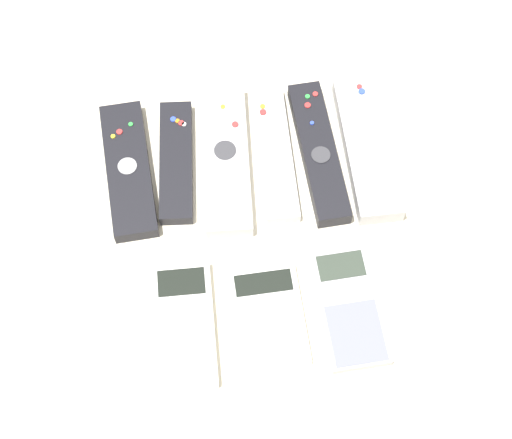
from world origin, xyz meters
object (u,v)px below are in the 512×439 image
object	(u,v)px
remote_0	(128,170)
calculator_1	(267,318)
remote_5	(367,148)
remote_1	(176,162)
remote_3	(275,154)
remote_2	(226,159)
remote_4	(318,152)
calculator_0	(184,325)
calculator_2	(349,307)

from	to	relation	value
remote_0	calculator_1	world-z (taller)	remote_0
remote_5	remote_1	bearing A→B (deg)	176.88
remote_1	remote_5	distance (m)	0.25
remote_3	calculator_1	world-z (taller)	remote_3
remote_0	remote_2	xyz separation A→B (m)	(0.13, 0.00, 0.00)
remote_1	remote_4	bearing A→B (deg)	1.48
remote_4	remote_5	xyz separation A→B (m)	(0.06, -0.00, 0.00)
calculator_0	remote_3	bearing A→B (deg)	59.56
calculator_0	remote_2	bearing A→B (deg)	73.08
remote_0	calculator_2	world-z (taller)	remote_0
remote_1	calculator_2	bearing A→B (deg)	-45.22
remote_5	calculator_0	world-z (taller)	remote_5
remote_1	calculator_2	distance (m)	0.29
remote_0	remote_1	xyz separation A→B (m)	(0.06, 0.01, -0.00)
remote_0	calculator_0	distance (m)	0.22
remote_4	calculator_1	distance (m)	0.23
remote_3	remote_0	bearing A→B (deg)	-178.67
remote_5	calculator_0	bearing A→B (deg)	-140.90
remote_1	remote_2	size ratio (longest dim) A/B	0.81
remote_1	remote_5	xyz separation A→B (m)	(0.25, -0.01, 0.00)
remote_4	remote_3	bearing A→B (deg)	170.56
remote_2	remote_0	bearing A→B (deg)	-176.86
remote_4	remote_1	bearing A→B (deg)	174.05
remote_5	remote_0	bearing A→B (deg)	178.44
remote_0	calculator_0	bearing A→B (deg)	-79.22
calculator_1	remote_2	bearing A→B (deg)	95.63
remote_4	calculator_0	world-z (taller)	remote_4
calculator_1	remote_4	bearing A→B (deg)	64.95
remote_2	remote_1	bearing A→B (deg)	178.08
remote_3	remote_4	distance (m)	0.06
remote_2	remote_4	bearing A→B (deg)	1.48
calculator_0	calculator_2	world-z (taller)	calculator_0
remote_1	remote_2	world-z (taller)	remote_2
remote_0	calculator_2	xyz separation A→B (m)	(0.25, -0.21, -0.00)
remote_0	remote_3	size ratio (longest dim) A/B	1.01
remote_1	calculator_0	bearing A→B (deg)	-87.62
calculator_1	remote_0	bearing A→B (deg)	123.54
remote_2	remote_5	size ratio (longest dim) A/B	1.04
remote_5	calculator_0	xyz separation A→B (m)	(-0.25, -0.21, -0.00)
calculator_0	calculator_1	xyz separation A→B (m)	(0.10, 0.00, -0.00)
remote_3	remote_5	xyz separation A→B (m)	(0.12, -0.01, 0.00)
remote_2	remote_4	distance (m)	0.12
remote_4	remote_0	bearing A→B (deg)	176.08
remote_1	remote_2	bearing A→B (deg)	-0.74
remote_0	remote_4	bearing A→B (deg)	-4.09
calculator_0	remote_1	bearing A→B (deg)	89.34
remote_3	remote_4	bearing A→B (deg)	-5.83
remote_2	remote_3	size ratio (longest dim) A/B	1.11
remote_3	calculator_2	bearing A→B (deg)	-73.83
remote_4	calculator_2	bearing A→B (deg)	-91.69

